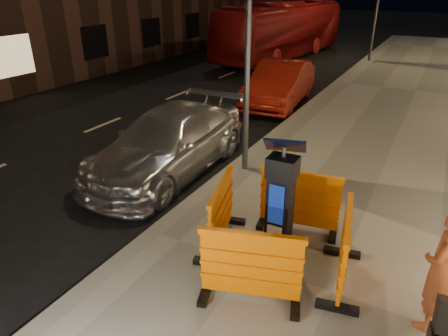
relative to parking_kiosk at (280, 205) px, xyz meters
The scene contains 13 objects.
ground_plane 2.37m from the parking_kiosk, behind, with size 120.00×120.00×0.00m, color black.
sidewalk 1.40m from the parking_kiosk, 17.82° to the right, with size 6.00×60.00×0.15m, color gray.
kerb 2.34m from the parking_kiosk, behind, with size 0.30×60.00×0.15m, color slate.
parking_kiosk is the anchor object (origin of this frame).
barrier_front 1.04m from the parking_kiosk, 90.00° to the right, with size 1.35×0.56×1.05m, color #DE6700.
barrier_back 1.04m from the parking_kiosk, 90.00° to the left, with size 1.35×0.56×1.05m, color #DE6700.
barrier_kerbside 1.04m from the parking_kiosk, behind, with size 1.35×0.56×1.05m, color #DE6700.
barrier_bldgside 1.04m from the parking_kiosk, ahead, with size 1.35×0.56×1.05m, color #DE6700.
car_silver 4.15m from the parking_kiosk, 148.95° to the left, with size 1.93×4.75×1.38m, color silver.
car_red 9.04m from the parking_kiosk, 110.99° to the left, with size 1.55×4.45×1.47m, color maroon.
bus_doubledecker 18.66m from the parking_kiosk, 110.77° to the left, with size 2.50×10.68×2.97m, color maroon.
man 2.11m from the parking_kiosk, ahead, with size 0.61×0.40×1.66m, color brown.
street_lamp_mid 3.86m from the parking_kiosk, 124.12° to the left, with size 0.12×0.12×6.00m, color #3F3F44.
Camera 1 is at (3.70, -4.37, 3.98)m, focal length 32.00 mm.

